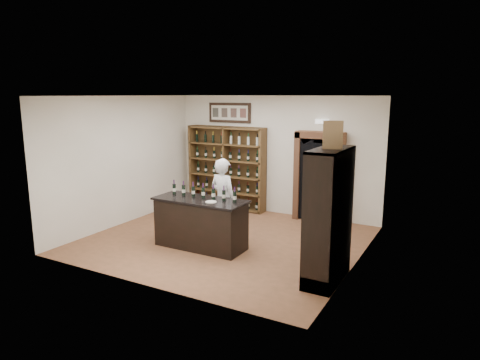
{
  "coord_description": "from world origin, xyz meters",
  "views": [
    {
      "loc": [
        4.43,
        -7.41,
        3.03
      ],
      "look_at": [
        0.2,
        0.3,
        1.26
      ],
      "focal_mm": 32.0,
      "sensor_mm": 36.0,
      "label": 1
    }
  ],
  "objects_px": {
    "wine_shelf": "(227,168)",
    "shopkeeper": "(223,199)",
    "side_cabinet": "(330,237)",
    "wine_crate": "(333,135)",
    "counter_bottle_0": "(174,189)",
    "tasting_counter": "(201,224)"
  },
  "relations": [
    {
      "from": "wine_shelf",
      "to": "shopkeeper",
      "type": "xyz_separation_m",
      "value": [
        1.25,
        -2.3,
        -0.23
      ]
    },
    {
      "from": "counter_bottle_0",
      "to": "wine_crate",
      "type": "relative_size",
      "value": 0.69
    },
    {
      "from": "side_cabinet",
      "to": "tasting_counter",
      "type": "bearing_deg",
      "value": 173.72
    },
    {
      "from": "wine_shelf",
      "to": "tasting_counter",
      "type": "height_order",
      "value": "wine_shelf"
    },
    {
      "from": "wine_shelf",
      "to": "side_cabinet",
      "type": "distance_m",
      "value": 5.02
    },
    {
      "from": "wine_crate",
      "to": "wine_shelf",
      "type": "bearing_deg",
      "value": 122.03
    },
    {
      "from": "tasting_counter",
      "to": "counter_bottle_0",
      "type": "relative_size",
      "value": 6.27
    },
    {
      "from": "counter_bottle_0",
      "to": "side_cabinet",
      "type": "xyz_separation_m",
      "value": [
        3.44,
        -0.41,
        -0.35
      ]
    },
    {
      "from": "tasting_counter",
      "to": "side_cabinet",
      "type": "height_order",
      "value": "side_cabinet"
    },
    {
      "from": "shopkeeper",
      "to": "wine_crate",
      "type": "xyz_separation_m",
      "value": [
        2.57,
        -0.96,
        1.55
      ]
    },
    {
      "from": "counter_bottle_0",
      "to": "wine_crate",
      "type": "distance_m",
      "value": 3.7
    },
    {
      "from": "wine_crate",
      "to": "shopkeeper",
      "type": "bearing_deg",
      "value": 142.02
    },
    {
      "from": "counter_bottle_0",
      "to": "wine_crate",
      "type": "xyz_separation_m",
      "value": [
        3.43,
        -0.43,
        1.31
      ]
    },
    {
      "from": "wine_shelf",
      "to": "counter_bottle_0",
      "type": "bearing_deg",
      "value": -82.34
    },
    {
      "from": "side_cabinet",
      "to": "wine_crate",
      "type": "height_order",
      "value": "wine_crate"
    },
    {
      "from": "side_cabinet",
      "to": "shopkeeper",
      "type": "relative_size",
      "value": 1.26
    },
    {
      "from": "shopkeeper",
      "to": "wine_crate",
      "type": "height_order",
      "value": "wine_crate"
    },
    {
      "from": "tasting_counter",
      "to": "counter_bottle_0",
      "type": "bearing_deg",
      "value": 171.4
    },
    {
      "from": "tasting_counter",
      "to": "wine_crate",
      "type": "height_order",
      "value": "wine_crate"
    },
    {
      "from": "side_cabinet",
      "to": "wine_crate",
      "type": "distance_m",
      "value": 1.66
    },
    {
      "from": "counter_bottle_0",
      "to": "side_cabinet",
      "type": "height_order",
      "value": "side_cabinet"
    },
    {
      "from": "shopkeeper",
      "to": "wine_shelf",
      "type": "bearing_deg",
      "value": -52.44
    }
  ]
}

